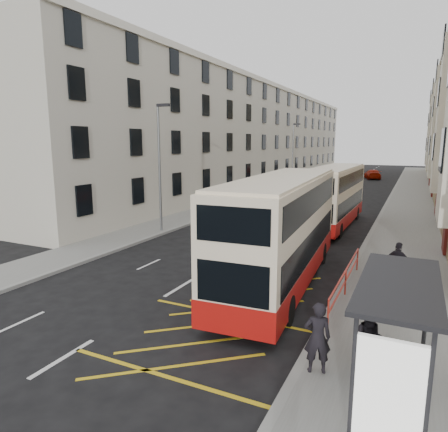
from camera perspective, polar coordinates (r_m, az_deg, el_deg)
The scene contains 20 objects.
ground at distance 13.67m, azimuth -15.60°, elevation -15.16°, with size 200.00×200.00×0.00m, color black.
pavement_right at distance 39.54m, azimuth 24.99°, elevation 1.19°, with size 4.00×120.00×0.15m, color slate.
pavement_left at distance 42.59m, azimuth 3.70°, elevation 2.77°, with size 3.00×120.00×0.15m, color slate.
kerb_right at distance 39.61m, azimuth 22.11°, elevation 1.42°, with size 0.25×120.00×0.15m, color gray.
kerb_left at distance 42.06m, azimuth 5.59°, elevation 2.64°, with size 0.25×120.00×0.15m, color gray.
road_markings at distance 55.06m, azimuth 16.96°, elevation 4.03°, with size 10.00×110.00×0.01m, color silver, non-canonical shape.
terrace_left at distance 58.80m, azimuth 4.12°, elevation 11.21°, with size 9.18×79.00×13.25m.
bus_shelter at distance 9.48m, azimuth 24.31°, elevation -13.45°, with size 1.65×4.25×2.70m.
guard_railing at distance 15.82m, azimuth 17.01°, elevation -8.29°, with size 0.06×6.56×1.01m.
street_lamp_near at distance 25.75m, azimuth -9.13°, elevation 7.75°, with size 0.93×0.18×8.00m.
street_lamp_far at distance 53.20m, azimuth 9.86°, elevation 9.12°, with size 0.93×0.18×8.00m.
double_decker_front at distance 16.37m, azimuth 8.23°, elevation -2.11°, with size 3.28×11.37×4.48m.
double_decker_rear at distance 28.67m, azimuth 15.47°, elevation 2.72°, with size 2.56×10.46×4.15m.
pedestrian_near at distance 10.59m, azimuth 13.19°, elevation -16.55°, with size 0.67×0.44×1.84m, color black.
pedestrian_mid at distance 10.91m, azimuth 20.18°, elevation -16.47°, with size 0.83×0.65×1.71m, color black.
pedestrian_far at distance 17.52m, azimuth 23.58°, elevation -6.29°, with size 1.03×0.43×1.76m, color black.
white_van at distance 50.01m, azimuth 13.15°, elevation 4.40°, with size 2.34×5.08×1.41m, color white.
car_silver at distance 66.51m, azimuth 14.02°, elevation 5.84°, with size 1.67×4.15×1.41m, color #A2A5AA.
car_dark at distance 73.63m, azimuth 16.74°, elevation 6.20°, with size 1.68×4.82×1.59m, color black.
car_red at distance 67.93m, azimuth 20.46°, elevation 5.61°, with size 2.08×5.11×1.48m, color #B11904.
Camera 1 is at (8.34, -9.11, 5.85)m, focal length 32.00 mm.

